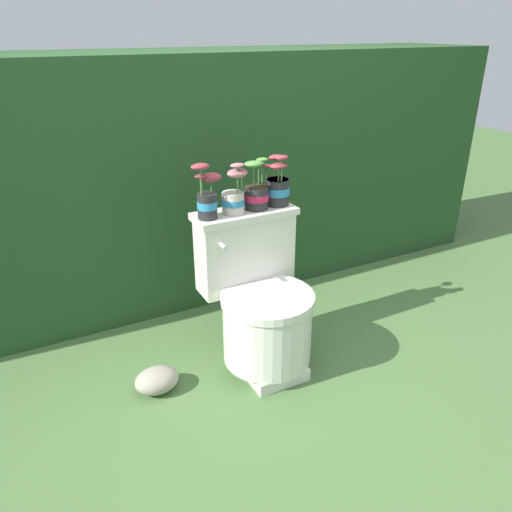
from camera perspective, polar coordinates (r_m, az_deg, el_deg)
name	(u,v)px	position (r m, az deg, el deg)	size (l,w,h in m)	color
ground_plane	(270,370)	(2.40, 1.59, -12.94)	(12.00, 12.00, 0.00)	#4C703D
hedge_backdrop	(183,176)	(2.96, -8.31, 9.06)	(3.92, 0.70, 1.35)	#234723
toilet	(260,304)	(2.29, 0.48, -5.52)	(0.47, 0.52, 0.71)	silver
potted_plant_left	(207,197)	(2.13, -5.62, 6.73)	(0.14, 0.09, 0.25)	#262628
potted_plant_midleft	(234,196)	(2.19, -2.52, 6.89)	(0.12, 0.10, 0.23)	beige
potted_plant_middle	(256,193)	(2.25, 0.05, 7.20)	(0.13, 0.11, 0.23)	#262628
potted_plant_midright	(277,187)	(2.30, 2.45, 7.84)	(0.12, 0.13, 0.24)	#262628
garden_stone	(157,380)	(2.29, -11.26, -13.75)	(0.19, 0.16, 0.11)	#9E9384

